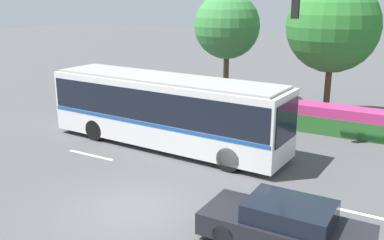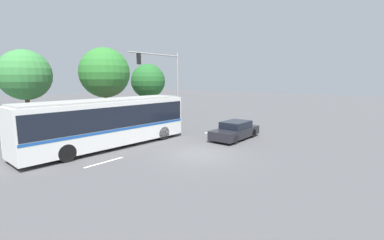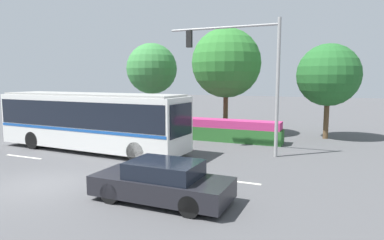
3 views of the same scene
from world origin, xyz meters
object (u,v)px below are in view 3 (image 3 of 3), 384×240
object	(u,v)px
sedan_foreground	(162,182)
street_tree_centre	(226,63)
street_tree_left	(152,69)
traffic_light_pole	(249,66)
street_tree_right	(328,75)
city_bus	(91,118)

from	to	relation	value
sedan_foreground	street_tree_centre	distance (m)	14.30
street_tree_left	street_tree_centre	bearing A→B (deg)	-9.85
traffic_light_pole	street_tree_left	world-z (taller)	traffic_light_pole
sedan_foreground	street_tree_centre	size ratio (longest dim) A/B	0.60
sedan_foreground	street_tree_right	distance (m)	15.67
sedan_foreground	street_tree_left	distance (m)	17.52
street_tree_centre	city_bus	bearing A→B (deg)	-123.17
street_tree_left	street_tree_centre	size ratio (longest dim) A/B	0.91
traffic_light_pole	street_tree_left	xyz separation A→B (m)	(-9.65, 6.73, 0.15)
traffic_light_pole	street_tree_centre	xyz separation A→B (m)	(-2.99, 5.57, 0.43)
street_tree_left	street_tree_right	bearing A→B (deg)	-0.06
sedan_foreground	street_tree_right	world-z (taller)	street_tree_right
sedan_foreground	street_tree_right	size ratio (longest dim) A/B	0.72
street_tree_centre	street_tree_right	xyz separation A→B (m)	(6.66, 1.14, -0.85)
street_tree_centre	traffic_light_pole	bearing A→B (deg)	-61.74
city_bus	sedan_foreground	xyz separation A→B (m)	(7.38, -5.38, -1.18)
traffic_light_pole	street_tree_centre	world-z (taller)	street_tree_centre
street_tree_centre	street_tree_right	size ratio (longest dim) A/B	1.20
traffic_light_pole	street_tree_right	world-z (taller)	traffic_light_pole
city_bus	street_tree_left	world-z (taller)	street_tree_left
city_bus	street_tree_left	bearing A→B (deg)	101.20
city_bus	street_tree_centre	distance (m)	10.15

